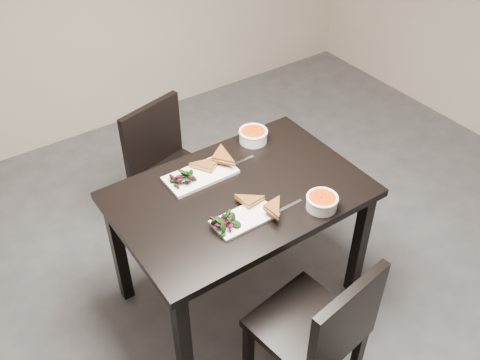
{
  "coord_description": "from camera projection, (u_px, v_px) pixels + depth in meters",
  "views": [
    {
      "loc": [
        -1.07,
        -1.13,
        2.42
      ],
      "look_at": [
        0.03,
        0.47,
        0.82
      ],
      "focal_mm": 39.79,
      "sensor_mm": 36.0,
      "label": 1
    }
  ],
  "objects": [
    {
      "name": "chair_far",
      "position": [
        168.0,
        165.0,
        3.15
      ],
      "size": [
        0.51,
        0.51,
        0.85
      ],
      "rotation": [
        0.0,
        0.0,
        0.26
      ],
      "color": "black",
      "rests_on": "ground"
    },
    {
      "name": "soup_bowl_far",
      "position": [
        253.0,
        135.0,
        2.86
      ],
      "size": [
        0.16,
        0.16,
        0.07
      ],
      "color": "white",
      "rests_on": "table"
    },
    {
      "name": "plate_near",
      "position": [
        244.0,
        219.0,
        2.4
      ],
      "size": [
        0.29,
        0.15,
        0.01
      ],
      "primitive_type": "cube",
      "color": "white",
      "rests_on": "table"
    },
    {
      "name": "plate_far",
      "position": [
        201.0,
        175.0,
        2.64
      ],
      "size": [
        0.35,
        0.18,
        0.02
      ],
      "primitive_type": "cube",
      "color": "white",
      "rests_on": "table"
    },
    {
      "name": "salad_near",
      "position": [
        226.0,
        223.0,
        2.34
      ],
      "size": [
        0.09,
        0.08,
        0.04
      ],
      "primitive_type": null,
      "color": "black",
      "rests_on": "plate_near"
    },
    {
      "name": "salad_far",
      "position": [
        183.0,
        177.0,
        2.58
      ],
      "size": [
        0.11,
        0.1,
        0.05
      ],
      "primitive_type": null,
      "color": "black",
      "rests_on": "plate_far"
    },
    {
      "name": "table",
      "position": [
        240.0,
        206.0,
        2.62
      ],
      "size": [
        1.2,
        0.8,
        0.75
      ],
      "color": "black",
      "rests_on": "ground"
    },
    {
      "name": "chair_near",
      "position": [
        321.0,
        329.0,
        2.27
      ],
      "size": [
        0.47,
        0.47,
        0.85
      ],
      "rotation": [
        0.0,
        0.0,
        0.14
      ],
      "color": "black",
      "rests_on": "ground"
    },
    {
      "name": "cutlery_far",
      "position": [
        239.0,
        162.0,
        2.74
      ],
      "size": [
        0.18,
        0.02,
        0.0
      ],
      "primitive_type": "cube",
      "rotation": [
        0.0,
        0.0,
        0.01
      ],
      "color": "silver",
      "rests_on": "table"
    },
    {
      "name": "sandwich_far",
      "position": [
        213.0,
        166.0,
        2.64
      ],
      "size": [
        0.22,
        0.21,
        0.06
      ],
      "primitive_type": null,
      "rotation": [
        0.0,
        0.0,
        0.55
      ],
      "color": "#97571F",
      "rests_on": "plate_far"
    },
    {
      "name": "ground",
      "position": [
        287.0,
        354.0,
        2.72
      ],
      "size": [
        5.0,
        5.0,
        0.0
      ],
      "primitive_type": "plane",
      "color": "#47474C",
      "rests_on": "ground"
    },
    {
      "name": "sandwich_near",
      "position": [
        254.0,
        206.0,
        2.42
      ],
      "size": [
        0.16,
        0.13,
        0.05
      ],
      "primitive_type": null,
      "rotation": [
        0.0,
        0.0,
        0.11
      ],
      "color": "#97571F",
      "rests_on": "plate_near"
    },
    {
      "name": "cutlery_near",
      "position": [
        287.0,
        207.0,
        2.47
      ],
      "size": [
        0.18,
        0.02,
        0.0
      ],
      "primitive_type": "cube",
      "rotation": [
        0.0,
        0.0,
        0.01
      ],
      "color": "silver",
      "rests_on": "table"
    },
    {
      "name": "soup_bowl_near",
      "position": [
        322.0,
        201.0,
        2.45
      ],
      "size": [
        0.15,
        0.15,
        0.07
      ],
      "color": "white",
      "rests_on": "table"
    },
    {
      "name": "room_shell",
      "position": [
        322.0,
        2.0,
        1.56
      ],
      "size": [
        5.02,
        5.02,
        2.81
      ],
      "color": "beige",
      "rests_on": "ground"
    }
  ]
}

